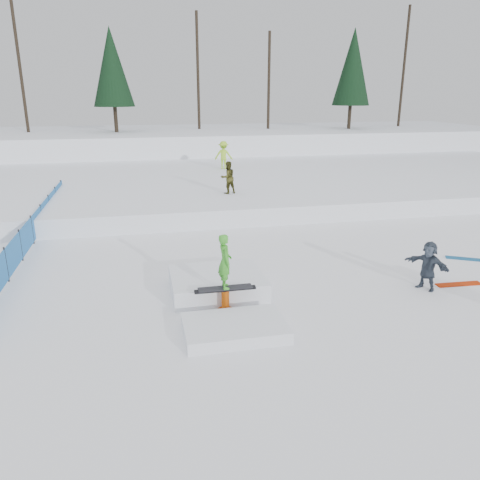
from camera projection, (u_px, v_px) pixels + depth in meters
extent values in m
plane|color=white|center=(238.00, 301.00, 12.87)|extent=(120.00, 120.00, 0.00)
cube|color=white|center=(166.00, 144.00, 40.46)|extent=(60.00, 14.00, 2.40)
cube|color=white|center=(182.00, 182.00, 27.66)|extent=(50.00, 18.00, 0.80)
cube|color=#2367AD|center=(32.00, 230.00, 17.54)|extent=(0.03, 16.00, 0.95)
cylinder|color=black|center=(6.00, 265.00, 14.00)|extent=(0.05, 0.05, 1.10)
cylinder|color=black|center=(21.00, 245.00, 15.77)|extent=(0.05, 0.05, 1.10)
cylinder|color=black|center=(32.00, 230.00, 17.54)|extent=(0.05, 0.05, 1.10)
cylinder|color=black|center=(41.00, 217.00, 19.31)|extent=(0.05, 0.05, 1.10)
cylinder|color=black|center=(49.00, 207.00, 21.08)|extent=(0.05, 0.05, 1.10)
cylinder|color=black|center=(56.00, 198.00, 22.85)|extent=(0.05, 0.05, 1.10)
cylinder|color=black|center=(61.00, 190.00, 24.63)|extent=(0.05, 0.05, 1.10)
cylinder|color=black|center=(20.00, 67.00, 36.38)|extent=(0.24, 0.24, 10.00)
cylinder|color=black|center=(116.00, 119.00, 37.60)|extent=(0.30, 0.30, 2.00)
cone|color=black|center=(112.00, 67.00, 36.40)|extent=(3.20, 3.20, 5.95)
cylinder|color=black|center=(198.00, 72.00, 39.74)|extent=(0.24, 0.24, 9.50)
cylinder|color=black|center=(269.00, 81.00, 40.25)|extent=(0.24, 0.24, 8.00)
cylinder|color=black|center=(349.00, 117.00, 41.17)|extent=(0.30, 0.30, 2.00)
cone|color=black|center=(353.00, 67.00, 39.92)|extent=(3.20, 3.20, 6.30)
cylinder|color=black|center=(404.00, 68.00, 42.96)|extent=(0.24, 0.24, 10.50)
imported|color=#373511|center=(228.00, 177.00, 22.44)|extent=(0.90, 0.79, 1.55)
imported|color=#9ED82C|center=(224.00, 155.00, 29.68)|extent=(1.28, 0.98, 1.75)
imported|color=#323C4A|center=(428.00, 266.00, 13.44)|extent=(1.02, 1.38, 1.44)
cube|color=#A92100|center=(459.00, 284.00, 13.93)|extent=(1.41, 0.35, 0.03)
cube|color=navy|center=(468.00, 259.00, 16.04)|extent=(1.36, 0.93, 0.03)
cube|color=white|center=(217.00, 283.00, 13.35)|extent=(2.60, 2.20, 0.54)
cube|color=white|center=(235.00, 328.00, 11.05)|extent=(2.40, 1.60, 0.30)
cylinder|color=#C0530F|center=(225.00, 311.00, 12.21)|extent=(0.44, 0.44, 0.06)
cylinder|color=#C0530F|center=(225.00, 301.00, 12.13)|extent=(0.20, 0.20, 0.60)
cube|color=black|center=(225.00, 289.00, 12.03)|extent=(1.60, 0.16, 0.06)
cube|color=black|center=(225.00, 288.00, 12.01)|extent=(1.40, 0.28, 0.03)
imported|color=green|center=(225.00, 261.00, 11.79)|extent=(0.34, 0.52, 1.42)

